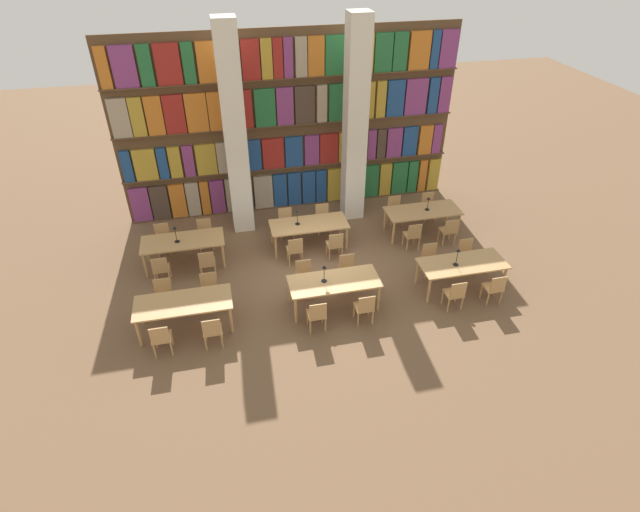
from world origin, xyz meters
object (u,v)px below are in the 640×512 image
at_px(chair_5, 304,276).
at_px(reading_table_0, 183,305).
at_px(chair_12, 161,268).
at_px(chair_2, 212,330).
at_px(desk_lamp_3, 297,215).
at_px(chair_7, 348,270).
at_px(reading_table_5, 423,213).
at_px(pillar_left, 235,134).
at_px(chair_13, 163,238).
at_px(chair_10, 494,288).
at_px(desk_lamp_0, 324,271).
at_px(desk_lamp_1, 458,254).
at_px(chair_20, 413,235).
at_px(chair_3, 209,289).
at_px(desk_lamp_2, 175,232).
at_px(chair_0, 161,338).
at_px(reading_table_2, 462,265).
at_px(reading_table_4, 309,226).
at_px(chair_15, 205,233).
at_px(chair_6, 365,307).
at_px(reading_table_1, 334,283).
at_px(chair_16, 295,249).
at_px(chair_22, 449,230).
at_px(chair_18, 335,244).
at_px(chair_9, 430,259).
at_px(chair_14, 207,263).
at_px(desk_lamp_4, 428,201).
at_px(chair_1, 163,295).
at_px(chair_8, 455,294).
at_px(pillar_center, 355,124).
at_px(chair_11, 467,254).
at_px(chair_19, 323,217).
at_px(chair_17, 286,222).
at_px(chair_21, 395,209).
at_px(chair_4, 317,314).

bearing_deg(chair_5, reading_table_0, 14.34).
bearing_deg(reading_table_0, chair_5, 14.34).
bearing_deg(reading_table_0, chair_12, 107.73).
bearing_deg(chair_2, desk_lamp_3, 53.74).
distance_m(chair_7, reading_table_5, 3.47).
xyz_separation_m(pillar_left, chair_13, (-2.35, -0.88, -2.53)).
bearing_deg(chair_10, desk_lamp_0, 169.22).
relative_size(desk_lamp_1, chair_20, 0.56).
distance_m(chair_3, desk_lamp_2, 2.08).
bearing_deg(chair_10, chair_0, -179.92).
height_order(chair_2, reading_table_5, chair_2).
distance_m(reading_table_2, reading_table_4, 4.38).
height_order(chair_7, chair_15, same).
xyz_separation_m(chair_3, chair_6, (3.52, -1.50, 0.00)).
xyz_separation_m(reading_table_1, desk_lamp_1, (3.14, -0.04, 0.41)).
height_order(reading_table_2, chair_20, chair_20).
bearing_deg(chair_16, chair_22, -0.07).
bearing_deg(chair_18, chair_22, -0.10).
relative_size(chair_12, chair_16, 1.00).
bearing_deg(chair_9, chair_14, -10.87).
relative_size(reading_table_1, reading_table_4, 1.00).
height_order(reading_table_0, desk_lamp_4, desk_lamp_4).
height_order(chair_1, chair_16, same).
bearing_deg(reading_table_0, chair_8, -6.62).
bearing_deg(chair_12, pillar_center, 22.28).
height_order(pillar_center, reading_table_1, pillar_center).
bearing_deg(chair_10, desk_lamp_1, 136.41).
xyz_separation_m(pillar_center, desk_lamp_1, (1.49, -4.30, -1.89)).
bearing_deg(pillar_left, chair_11, -31.54).
xyz_separation_m(chair_12, chair_19, (4.69, 1.61, 0.00)).
xyz_separation_m(chair_9, desk_lamp_4, (0.69, 1.98, 0.59)).
height_order(reading_table_1, reading_table_4, same).
bearing_deg(chair_17, chair_8, 129.14).
xyz_separation_m(chair_13, chair_21, (6.98, 0.10, 0.00)).
bearing_deg(chair_3, chair_14, -89.24).
bearing_deg(chair_15, desk_lamp_2, 47.69).
distance_m(pillar_left, chair_10, 8.00).
bearing_deg(chair_15, chair_20, 166.37).
distance_m(pillar_left, chair_11, 7.16).
xyz_separation_m(chair_3, reading_table_5, (6.37, 1.98, 0.23)).
xyz_separation_m(chair_3, reading_table_1, (2.97, -0.75, 0.23)).
distance_m(chair_3, chair_4, 2.81).
distance_m(desk_lamp_0, chair_16, 2.08).
relative_size(chair_6, desk_lamp_3, 1.87).
relative_size(chair_1, chair_8, 1.00).
bearing_deg(chair_13, chair_10, 152.83).
relative_size(reading_table_1, chair_12, 2.54).
xyz_separation_m(chair_10, chair_20, (-1.07, 2.73, 0.00)).
bearing_deg(reading_table_4, chair_0, -138.87).
relative_size(reading_table_2, desk_lamp_3, 4.75).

